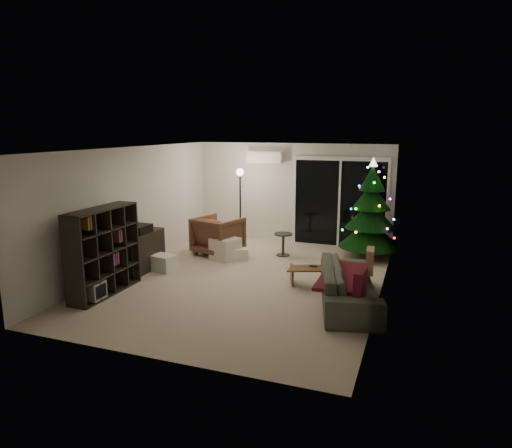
{
  "coord_description": "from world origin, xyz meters",
  "views": [
    {
      "loc": [
        3.06,
        -7.79,
        2.87
      ],
      "look_at": [
        0.1,
        0.3,
        1.05
      ],
      "focal_mm": 32.0,
      "sensor_mm": 36.0,
      "label": 1
    }
  ],
  "objects": [
    {
      "name": "cushion_b",
      "position": [
        2.3,
        -1.2,
        0.59
      ],
      "size": [
        0.16,
        0.44,
        0.43
      ],
      "primitive_type": "cube",
      "rotation": [
        0.0,
        0.0,
        -0.07
      ],
      "color": "maroon",
      "rests_on": "sofa"
    },
    {
      "name": "ottoman",
      "position": [
        -0.95,
        1.18,
        0.24
      ],
      "size": [
        0.67,
        0.67,
        0.48
      ],
      "primitive_type": "cube",
      "rotation": [
        0.0,
        0.0,
        -0.33
      ],
      "color": "#F6E8C1",
      "rests_on": "floor"
    },
    {
      "name": "armchair",
      "position": [
        -1.27,
        1.5,
        0.44
      ],
      "size": [
        1.16,
        1.18,
        0.88
      ],
      "primitive_type": "imported",
      "rotation": [
        0.0,
        0.0,
        2.88
      ],
      "color": "brown",
      "rests_on": "floor"
    },
    {
      "name": "cardboard_box_a",
      "position": [
        -1.79,
        -0.03,
        0.16
      ],
      "size": [
        0.51,
        0.43,
        0.33
      ],
      "primitive_type": "cube",
      "rotation": [
        0.0,
        0.0,
        -0.18
      ],
      "color": "silver",
      "rests_on": "floor"
    },
    {
      "name": "christmas_tree",
      "position": [
        2.04,
        2.42,
        1.12
      ],
      "size": [
        1.68,
        1.68,
        2.24
      ],
      "primitive_type": "cone",
      "rotation": [
        0.0,
        0.0,
        -0.24
      ],
      "color": "#0B410E",
      "rests_on": "floor"
    },
    {
      "name": "floor_lamp",
      "position": [
        -1.02,
        2.25,
        0.94
      ],
      "size": [
        0.3,
        0.3,
        1.87
      ],
      "primitive_type": "cylinder",
      "color": "black",
      "rests_on": "floor"
    },
    {
      "name": "sofa",
      "position": [
        2.05,
        -0.55,
        0.33
      ],
      "size": [
        1.37,
        2.38,
        0.65
      ],
      "primitive_type": "imported",
      "rotation": [
        0.0,
        0.0,
        1.81
      ],
      "color": "#4B5043",
      "rests_on": "floor"
    },
    {
      "name": "cardboard_box_b",
      "position": [
        -0.64,
        1.25,
        0.12
      ],
      "size": [
        0.44,
        0.41,
        0.25
      ],
      "primitive_type": "cube",
      "rotation": [
        0.0,
        0.0,
        0.53
      ],
      "color": "silver",
      "rests_on": "floor"
    },
    {
      "name": "coffee_table",
      "position": [
        1.44,
        0.11,
        0.19
      ],
      "size": [
        1.25,
        0.8,
        0.37
      ],
      "primitive_type": null,
      "rotation": [
        0.0,
        0.0,
        0.36
      ],
      "color": "olive",
      "rests_on": "floor"
    },
    {
      "name": "cushion_a",
      "position": [
        2.3,
        0.1,
        0.59
      ],
      "size": [
        0.17,
        0.44,
        0.43
      ],
      "primitive_type": "cube",
      "rotation": [
        0.0,
        0.0,
        0.09
      ],
      "color": "tan",
      "rests_on": "sofa"
    },
    {
      "name": "side_table",
      "position": [
        0.18,
        1.89,
        0.26
      ],
      "size": [
        0.54,
        0.54,
        0.52
      ],
      "primitive_type": "cylinder",
      "rotation": [
        0.0,
        0.0,
        -0.36
      ],
      "color": "black",
      "rests_on": "floor"
    },
    {
      "name": "stereo",
      "position": [
        -2.25,
        -0.19,
        0.87
      ],
      "size": [
        0.4,
        0.47,
        0.17
      ],
      "primitive_type": "cube",
      "color": "black",
      "rests_on": "media_cabinet"
    },
    {
      "name": "remote_b",
      "position": [
        1.54,
        0.16,
        0.38
      ],
      "size": [
        0.14,
        0.08,
        0.02
      ],
      "primitive_type": "cube",
      "rotation": [
        0.0,
        0.0,
        0.35
      ],
      "color": "slate",
      "rests_on": "coffee_table"
    },
    {
      "name": "remote_a",
      "position": [
        1.29,
        0.11,
        0.38
      ],
      "size": [
        0.15,
        0.04,
        0.02
      ],
      "primitive_type": "cube",
      "color": "black",
      "rests_on": "coffee_table"
    },
    {
      "name": "sofa_throw",
      "position": [
        1.95,
        -0.55,
        0.47
      ],
      "size": [
        0.7,
        1.61,
        0.05
      ],
      "primitive_type": "cube",
      "color": "maroon",
      "rests_on": "sofa"
    },
    {
      "name": "media_cabinet",
      "position": [
        -2.25,
        -0.19,
        0.39
      ],
      "size": [
        0.52,
        1.28,
        0.79
      ],
      "primitive_type": "cube",
      "rotation": [
        0.0,
        0.0,
        0.04
      ],
      "color": "black",
      "rests_on": "floor"
    },
    {
      "name": "room",
      "position": [
        0.46,
        1.49,
        1.02
      ],
      "size": [
        6.5,
        7.51,
        2.6
      ],
      "color": "beige",
      "rests_on": "ground"
    },
    {
      "name": "bookshelf",
      "position": [
        -2.25,
        -1.51,
        0.77
      ],
      "size": [
        0.77,
        1.58,
        1.53
      ],
      "primitive_type": null,
      "rotation": [
        0.0,
        0.0,
        0.26
      ],
      "color": "black",
      "rests_on": "floor"
    }
  ]
}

